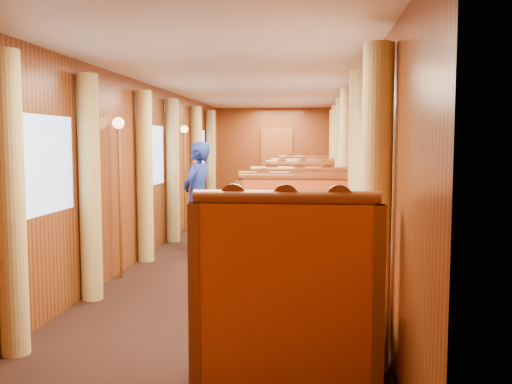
# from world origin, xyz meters

# --- Properties ---
(floor) EXTENTS (3.00, 12.00, 0.01)m
(floor) POSITION_xyz_m (0.00, 0.00, 0.00)
(floor) COLOR black
(floor) RESTS_ON ground
(ceiling) EXTENTS (3.00, 12.00, 0.01)m
(ceiling) POSITION_xyz_m (0.00, 0.00, 2.50)
(ceiling) COLOR silver
(ceiling) RESTS_ON wall_left
(wall_far) EXTENTS (3.00, 0.01, 2.50)m
(wall_far) POSITION_xyz_m (0.00, 6.00, 1.25)
(wall_far) COLOR brown
(wall_far) RESTS_ON floor
(wall_near) EXTENTS (3.00, 0.01, 2.50)m
(wall_near) POSITION_xyz_m (0.00, -6.00, 1.25)
(wall_near) COLOR brown
(wall_near) RESTS_ON floor
(wall_left) EXTENTS (0.01, 12.00, 2.50)m
(wall_left) POSITION_xyz_m (-1.50, 0.00, 1.25)
(wall_left) COLOR brown
(wall_left) RESTS_ON floor
(wall_right) EXTENTS (0.01, 12.00, 2.50)m
(wall_right) POSITION_xyz_m (1.50, 0.00, 1.25)
(wall_right) COLOR brown
(wall_right) RESTS_ON floor
(doorway_far) EXTENTS (0.80, 0.04, 2.00)m
(doorway_far) POSITION_xyz_m (0.00, 5.97, 1.00)
(doorway_far) COLOR brown
(doorway_far) RESTS_ON floor
(table_near) EXTENTS (1.05, 0.72, 0.75)m
(table_near) POSITION_xyz_m (0.75, -3.50, 0.38)
(table_near) COLOR white
(table_near) RESTS_ON floor
(banquette_near_fwd) EXTENTS (1.30, 0.55, 1.34)m
(banquette_near_fwd) POSITION_xyz_m (0.75, -4.51, 0.42)
(banquette_near_fwd) COLOR #B22B13
(banquette_near_fwd) RESTS_ON floor
(banquette_near_aft) EXTENTS (1.30, 0.55, 1.34)m
(banquette_near_aft) POSITION_xyz_m (0.75, -2.49, 0.42)
(banquette_near_aft) COLOR #B22B13
(banquette_near_aft) RESTS_ON floor
(table_mid) EXTENTS (1.05, 0.72, 0.75)m
(table_mid) POSITION_xyz_m (0.75, 0.00, 0.38)
(table_mid) COLOR white
(table_mid) RESTS_ON floor
(banquette_mid_fwd) EXTENTS (1.30, 0.55, 1.34)m
(banquette_mid_fwd) POSITION_xyz_m (0.75, -1.01, 0.42)
(banquette_mid_fwd) COLOR #B22B13
(banquette_mid_fwd) RESTS_ON floor
(banquette_mid_aft) EXTENTS (1.30, 0.55, 1.34)m
(banquette_mid_aft) POSITION_xyz_m (0.75, 1.01, 0.42)
(banquette_mid_aft) COLOR #B22B13
(banquette_mid_aft) RESTS_ON floor
(table_far) EXTENTS (1.05, 0.72, 0.75)m
(table_far) POSITION_xyz_m (0.75, 3.50, 0.38)
(table_far) COLOR white
(table_far) RESTS_ON floor
(banquette_far_fwd) EXTENTS (1.30, 0.55, 1.34)m
(banquette_far_fwd) POSITION_xyz_m (0.75, 2.49, 0.42)
(banquette_far_fwd) COLOR #B22B13
(banquette_far_fwd) RESTS_ON floor
(banquette_far_aft) EXTENTS (1.30, 0.55, 1.34)m
(banquette_far_aft) POSITION_xyz_m (0.75, 4.51, 0.42)
(banquette_far_aft) COLOR #B22B13
(banquette_far_aft) RESTS_ON floor
(tea_tray) EXTENTS (0.37, 0.30, 0.01)m
(tea_tray) POSITION_xyz_m (0.69, -3.52, 0.76)
(tea_tray) COLOR silver
(tea_tray) RESTS_ON table_near
(teapot_left) EXTENTS (0.19, 0.17, 0.13)m
(teapot_left) POSITION_xyz_m (0.61, -3.59, 0.81)
(teapot_left) COLOR silver
(teapot_left) RESTS_ON tea_tray
(teapot_right) EXTENTS (0.18, 0.16, 0.13)m
(teapot_right) POSITION_xyz_m (0.74, -3.66, 0.81)
(teapot_right) COLOR silver
(teapot_right) RESTS_ON tea_tray
(teapot_back) EXTENTS (0.16, 0.13, 0.12)m
(teapot_back) POSITION_xyz_m (0.65, -3.43, 0.81)
(teapot_back) COLOR silver
(teapot_back) RESTS_ON tea_tray
(fruit_plate) EXTENTS (0.22, 0.22, 0.05)m
(fruit_plate) POSITION_xyz_m (1.05, -3.60, 0.77)
(fruit_plate) COLOR white
(fruit_plate) RESTS_ON table_near
(cup_inboard) EXTENTS (0.08, 0.08, 0.26)m
(cup_inboard) POSITION_xyz_m (0.35, -3.39, 0.86)
(cup_inboard) COLOR white
(cup_inboard) RESTS_ON table_near
(cup_outboard) EXTENTS (0.08, 0.08, 0.26)m
(cup_outboard) POSITION_xyz_m (0.49, -3.30, 0.86)
(cup_outboard) COLOR white
(cup_outboard) RESTS_ON table_near
(rose_vase_mid) EXTENTS (0.06, 0.06, 0.36)m
(rose_vase_mid) POSITION_xyz_m (0.73, -0.00, 0.93)
(rose_vase_mid) COLOR silver
(rose_vase_mid) RESTS_ON table_mid
(rose_vase_far) EXTENTS (0.06, 0.06, 0.36)m
(rose_vase_far) POSITION_xyz_m (0.78, 3.49, 0.93)
(rose_vase_far) COLOR silver
(rose_vase_far) RESTS_ON table_far
(window_left_near) EXTENTS (0.01, 1.20, 0.90)m
(window_left_near) POSITION_xyz_m (-1.49, -3.50, 1.45)
(window_left_near) COLOR #86ADDE
(window_left_near) RESTS_ON wall_left
(curtain_left_near_a) EXTENTS (0.22, 0.22, 2.35)m
(curtain_left_near_a) POSITION_xyz_m (-1.38, -4.28, 1.18)
(curtain_left_near_a) COLOR #DDC371
(curtain_left_near_a) RESTS_ON floor
(curtain_left_near_b) EXTENTS (0.22, 0.22, 2.35)m
(curtain_left_near_b) POSITION_xyz_m (-1.38, -2.72, 1.18)
(curtain_left_near_b) COLOR #DDC371
(curtain_left_near_b) RESTS_ON floor
(window_right_near) EXTENTS (0.01, 1.20, 0.90)m
(window_right_near) POSITION_xyz_m (1.49, -3.50, 1.45)
(window_right_near) COLOR #86ADDE
(window_right_near) RESTS_ON wall_right
(curtain_right_near_a) EXTENTS (0.22, 0.22, 2.35)m
(curtain_right_near_a) POSITION_xyz_m (1.38, -4.28, 1.18)
(curtain_right_near_a) COLOR #DDC371
(curtain_right_near_a) RESTS_ON floor
(curtain_right_near_b) EXTENTS (0.22, 0.22, 2.35)m
(curtain_right_near_b) POSITION_xyz_m (1.38, -2.72, 1.18)
(curtain_right_near_b) COLOR #DDC371
(curtain_right_near_b) RESTS_ON floor
(window_left_mid) EXTENTS (0.01, 1.20, 0.90)m
(window_left_mid) POSITION_xyz_m (-1.49, 0.00, 1.45)
(window_left_mid) COLOR #86ADDE
(window_left_mid) RESTS_ON wall_left
(curtain_left_mid_a) EXTENTS (0.22, 0.22, 2.35)m
(curtain_left_mid_a) POSITION_xyz_m (-1.38, -0.78, 1.18)
(curtain_left_mid_a) COLOR #DDC371
(curtain_left_mid_a) RESTS_ON floor
(curtain_left_mid_b) EXTENTS (0.22, 0.22, 2.35)m
(curtain_left_mid_b) POSITION_xyz_m (-1.38, 0.78, 1.18)
(curtain_left_mid_b) COLOR #DDC371
(curtain_left_mid_b) RESTS_ON floor
(window_right_mid) EXTENTS (0.01, 1.20, 0.90)m
(window_right_mid) POSITION_xyz_m (1.49, 0.00, 1.45)
(window_right_mid) COLOR #86ADDE
(window_right_mid) RESTS_ON wall_right
(curtain_right_mid_a) EXTENTS (0.22, 0.22, 2.35)m
(curtain_right_mid_a) POSITION_xyz_m (1.38, -0.78, 1.18)
(curtain_right_mid_a) COLOR #DDC371
(curtain_right_mid_a) RESTS_ON floor
(curtain_right_mid_b) EXTENTS (0.22, 0.22, 2.35)m
(curtain_right_mid_b) POSITION_xyz_m (1.38, 0.78, 1.18)
(curtain_right_mid_b) COLOR #DDC371
(curtain_right_mid_b) RESTS_ON floor
(window_left_far) EXTENTS (0.01, 1.20, 0.90)m
(window_left_far) POSITION_xyz_m (-1.49, 3.50, 1.45)
(window_left_far) COLOR #86ADDE
(window_left_far) RESTS_ON wall_left
(curtain_left_far_a) EXTENTS (0.22, 0.22, 2.35)m
(curtain_left_far_a) POSITION_xyz_m (-1.38, 2.72, 1.18)
(curtain_left_far_a) COLOR #DDC371
(curtain_left_far_a) RESTS_ON floor
(curtain_left_far_b) EXTENTS (0.22, 0.22, 2.35)m
(curtain_left_far_b) POSITION_xyz_m (-1.38, 4.28, 1.18)
(curtain_left_far_b) COLOR #DDC371
(curtain_left_far_b) RESTS_ON floor
(window_right_far) EXTENTS (0.01, 1.20, 0.90)m
(window_right_far) POSITION_xyz_m (1.49, 3.50, 1.45)
(window_right_far) COLOR #86ADDE
(window_right_far) RESTS_ON wall_right
(curtain_right_far_a) EXTENTS (0.22, 0.22, 2.35)m
(curtain_right_far_a) POSITION_xyz_m (1.38, 2.72, 1.18)
(curtain_right_far_a) COLOR #DDC371
(curtain_right_far_a) RESTS_ON floor
(curtain_right_far_b) EXTENTS (0.22, 0.22, 2.35)m
(curtain_right_far_b) POSITION_xyz_m (1.38, 4.28, 1.18)
(curtain_right_far_b) COLOR #DDC371
(curtain_right_far_b) RESTS_ON floor
(sconce_left_fore) EXTENTS (0.14, 0.14, 1.95)m
(sconce_left_fore) POSITION_xyz_m (-1.40, -1.75, 1.38)
(sconce_left_fore) COLOR #BF8C3F
(sconce_left_fore) RESTS_ON floor
(sconce_right_fore) EXTENTS (0.14, 0.14, 1.95)m
(sconce_right_fore) POSITION_xyz_m (1.40, -1.75, 1.38)
(sconce_right_fore) COLOR #BF8C3F
(sconce_right_fore) RESTS_ON floor
(sconce_left_aft) EXTENTS (0.14, 0.14, 1.95)m
(sconce_left_aft) POSITION_xyz_m (-1.40, 1.75, 1.38)
(sconce_left_aft) COLOR #BF8C3F
(sconce_left_aft) RESTS_ON floor
(sconce_right_aft) EXTENTS (0.14, 0.14, 1.95)m
(sconce_right_aft) POSITION_xyz_m (1.40, 1.75, 1.38)
(sconce_right_aft) COLOR #BF8C3F
(sconce_right_aft) RESTS_ON floor
(steward) EXTENTS (0.57, 0.70, 1.66)m
(steward) POSITION_xyz_m (-0.81, 0.02, 0.83)
(steward) COLOR navy
(steward) RESTS_ON floor
(passenger) EXTENTS (0.40, 0.44, 0.76)m
(passenger) POSITION_xyz_m (0.75, 0.75, 0.74)
(passenger) COLOR beige
(passenger) RESTS_ON banquette_mid_aft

